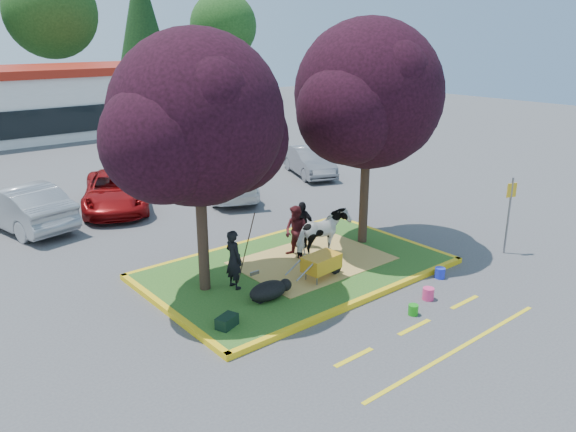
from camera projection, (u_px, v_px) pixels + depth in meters
ground at (297, 271)px, 16.05m from camera, size 90.00×90.00×0.00m
median_island at (297, 268)px, 16.03m from camera, size 8.00×5.00×0.15m
curb_near at (363, 300)px, 14.14m from camera, size 8.30×0.16×0.15m
curb_far at (245, 243)px, 17.92m from camera, size 8.30×0.16×0.15m
curb_left at (169, 311)px, 13.57m from camera, size 0.16×5.30×0.15m
curb_right at (391, 237)px, 18.49m from camera, size 0.16×5.30×0.15m
straw_bedding at (313, 261)px, 16.37m from camera, size 4.20×3.00×0.01m
tree_purple_left at (198, 127)px, 13.30m from camera, size 5.06×4.20×6.51m
tree_purple_right at (369, 101)px, 16.53m from camera, size 5.30×4.40×6.82m
fire_lane_stripe_a at (354, 357)px, 11.76m from camera, size 1.10×0.12×0.01m
fire_lane_stripe_b at (414, 327)px, 12.97m from camera, size 1.10×0.12×0.01m
fire_lane_stripe_c at (465, 302)px, 14.18m from camera, size 1.10×0.12×0.01m
fire_lane_long at (459, 349)px, 12.09m from camera, size 6.00×0.10×0.01m
retail_building at (47, 100)px, 37.10m from camera, size 20.40×8.40×4.40m
cow at (323, 234)px, 16.45m from camera, size 1.71×0.79×1.43m
calf at (268, 291)px, 13.93m from camera, size 1.08×0.64×0.46m
handler at (234, 259)px, 14.42m from camera, size 0.40×0.59×1.57m
visitor_a at (296, 232)px, 16.40m from camera, size 0.70×0.84×1.57m
visitor_b at (302, 224)px, 17.22m from camera, size 0.62×0.93×1.46m
wheelbarrow at (322, 263)px, 15.00m from camera, size 1.85×0.71×0.70m
gear_bag_dark at (263, 294)px, 13.98m from camera, size 0.55×0.35×0.27m
gear_bag_green at (227, 321)px, 12.65m from camera, size 0.58×0.47×0.27m
sign_post at (510, 208)px, 16.90m from camera, size 0.33×0.13×2.40m
bucket_green at (413, 310)px, 13.51m from camera, size 0.30×0.30×0.26m
bucket_pink at (428, 294)px, 14.28m from camera, size 0.31×0.31×0.31m
bucket_blue at (440, 273)px, 15.54m from camera, size 0.35×0.35×0.30m
car_silver at (21, 206)px, 19.34m from camera, size 2.63×5.05×1.59m
car_red at (116, 191)px, 21.59m from camera, size 4.20×5.57×1.41m
car_white at (229, 180)px, 23.18m from camera, size 3.75×5.14×1.38m
car_grey at (309, 161)px, 26.65m from camera, size 2.75×4.28×1.33m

